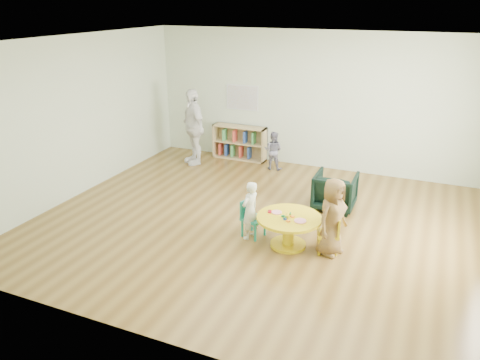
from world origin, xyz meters
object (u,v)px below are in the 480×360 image
at_px(activity_table, 289,226).
at_px(bookshelf, 239,143).
at_px(kid_chair_right, 331,233).
at_px(armchair, 335,191).
at_px(child_left, 250,210).
at_px(child_right, 332,217).
at_px(toddler, 273,150).
at_px(kid_chair_left, 251,217).
at_px(adult_caretaker, 193,127).

height_order(activity_table, bookshelf, bookshelf).
distance_m(kid_chair_right, armchair, 1.52).
xyz_separation_m(child_left, child_right, (1.21, 0.03, 0.11)).
bearing_deg(kid_chair_right, activity_table, 78.65).
bearing_deg(child_right, toddler, 53.62).
bearing_deg(kid_chair_right, kid_chair_left, 70.60).
bearing_deg(armchair, bookshelf, -36.16).
distance_m(bookshelf, toddler, 1.00).
distance_m(kid_chair_right, bookshelf, 4.35).
bearing_deg(kid_chair_left, bookshelf, -138.79).
relative_size(kid_chair_right, toddler, 0.68).
distance_m(kid_chair_left, bookshelf, 3.67).
distance_m(child_right, toddler, 3.54).
bearing_deg(child_left, kid_chair_right, 110.09).
xyz_separation_m(kid_chair_left, child_left, (0.01, -0.08, 0.14)).
xyz_separation_m(activity_table, adult_caretaker, (-3.01, 2.70, 0.49)).
xyz_separation_m(kid_chair_right, child_left, (-1.20, -0.06, 0.15)).
distance_m(kid_chair_left, armchair, 1.74).
bearing_deg(bookshelf, adult_caretaker, -138.97).
height_order(kid_chair_right, toddler, toddler).
relative_size(armchair, child_right, 0.62).
bearing_deg(child_right, child_left, 112.28).
relative_size(kid_chair_right, armchair, 0.80).
distance_m(child_right, adult_caretaker, 4.50).
xyz_separation_m(kid_chair_right, adult_caretaker, (-3.61, 2.63, 0.51)).
height_order(activity_table, toddler, toddler).
xyz_separation_m(kid_chair_right, child_right, (0.01, -0.03, 0.26)).
relative_size(kid_chair_left, armchair, 0.82).
bearing_deg(child_right, kid_chair_right, 32.45).
bearing_deg(kid_chair_left, adult_caretaker, -122.41).
distance_m(activity_table, bookshelf, 4.05).
bearing_deg(activity_table, child_left, 178.94).
bearing_deg(kid_chair_right, armchair, -7.98).
distance_m(kid_chair_right, child_right, 0.26).
relative_size(child_left, adult_caretaker, 0.55).
xyz_separation_m(bookshelf, toddler, (0.92, -0.37, 0.04)).
relative_size(kid_chair_left, child_right, 0.51).
bearing_deg(toddler, armchair, 135.86).
bearing_deg(kid_chair_left, armchair, 162.62).
distance_m(armchair, adult_caretaker, 3.56).
bearing_deg(child_left, activity_table, 106.03).
bearing_deg(armchair, kid_chair_right, 99.81).
distance_m(kid_chair_right, child_left, 1.21).
xyz_separation_m(kid_chair_left, toddler, (-0.69, 2.92, 0.10)).
height_order(child_left, adult_caretaker, adult_caretaker).
relative_size(activity_table, kid_chair_left, 1.63).
bearing_deg(adult_caretaker, kid_chair_right, 3.34).
xyz_separation_m(armchair, adult_caretaker, (-3.33, 1.14, 0.49)).
distance_m(activity_table, child_left, 0.62).
bearing_deg(armchair, toddler, -42.35).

